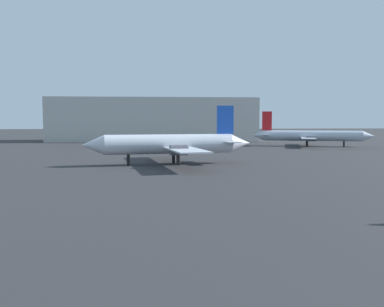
% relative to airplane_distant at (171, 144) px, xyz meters
% --- Properties ---
extents(airplane_distant, '(25.48, 25.05, 8.74)m').
position_rel_airplane_distant_xyz_m(airplane_distant, '(0.00, 0.00, 0.00)').
color(airplane_distant, silver).
rests_on(airplane_distant, ground_plane).
extents(airplane_far_left, '(28.84, 19.71, 8.69)m').
position_rel_airplane_distant_xyz_m(airplane_far_left, '(36.58, 40.02, -0.37)').
color(airplane_far_left, '#B2BCCC').
rests_on(airplane_far_left, ground_plane).
extents(terminal_building, '(63.15, 19.68, 13.26)m').
position_rel_airplane_distant_xyz_m(terminal_building, '(-2.33, 72.67, 3.64)').
color(terminal_building, '#B7B7B2').
rests_on(terminal_building, ground_plane).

